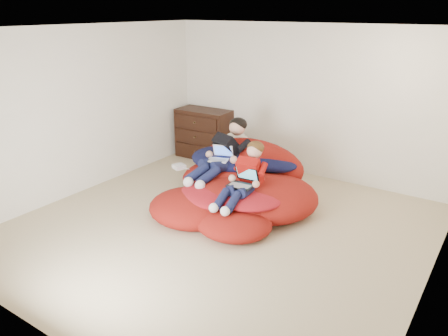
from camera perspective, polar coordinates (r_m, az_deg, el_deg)
room_shell at (r=5.69m, az=-0.60°, el=-5.85°), size 5.10×5.10×2.77m
dresser at (r=8.34m, az=-2.64°, el=4.51°), size 1.05×0.60×0.92m
beanbag_pile at (r=6.38m, az=1.97°, el=-2.47°), size 2.25×2.35×0.86m
cream_pillow at (r=7.32m, az=1.70°, el=3.55°), size 0.47×0.30×0.30m
older_boy at (r=6.59m, az=0.12°, el=2.39°), size 0.49×1.35×0.79m
younger_boy at (r=5.80m, az=2.80°, el=-0.82°), size 0.35×1.04×0.73m
laptop_white at (r=6.51m, az=-0.51°, el=1.59°), size 0.35×0.38×0.21m
laptop_black at (r=5.79m, az=2.55°, el=-1.62°), size 0.35×0.35×0.23m
power_adapter at (r=6.75m, az=-5.90°, el=0.19°), size 0.22×0.22×0.06m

